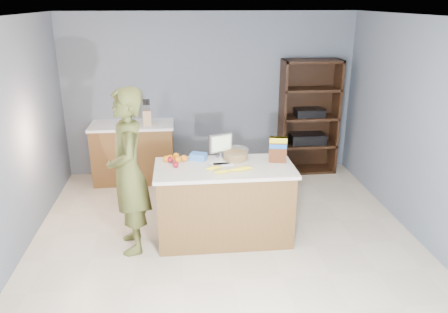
{
  "coord_description": "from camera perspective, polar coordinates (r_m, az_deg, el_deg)",
  "views": [
    {
      "loc": [
        -0.47,
        -4.22,
        2.66
      ],
      "look_at": [
        0.0,
        0.35,
        1.0
      ],
      "focal_mm": 35.0,
      "sensor_mm": 36.0,
      "label": 1
    }
  ],
  "objects": [
    {
      "name": "knife_block",
      "position": [
        6.56,
        -10.0,
        5.07
      ],
      "size": [
        0.12,
        0.1,
        0.31
      ],
      "color": "tan",
      "rests_on": "back_cabinet"
    },
    {
      "name": "salad_bowl",
      "position": [
        5.07,
        1.52,
        0.23
      ],
      "size": [
        0.3,
        0.3,
        0.13
      ],
      "color": "#267219",
      "rests_on": "counter_peninsula"
    },
    {
      "name": "counter_peninsula",
      "position": [
        5.07,
        0.06,
        -6.42
      ],
      "size": [
        1.56,
        0.76,
        0.9
      ],
      "color": "brown",
      "rests_on": "ground"
    },
    {
      "name": "blue_carton",
      "position": [
        5.07,
        -3.36,
        -0.0
      ],
      "size": [
        0.21,
        0.18,
        0.08
      ],
      "primitive_type": "cube",
      "rotation": [
        0.0,
        0.0,
        -0.38
      ],
      "color": "blue",
      "rests_on": "counter_peninsula"
    },
    {
      "name": "cereal_box",
      "position": [
        4.98,
        7.06,
        1.14
      ],
      "size": [
        0.21,
        0.11,
        0.3
      ],
      "color": "#592B14",
      "rests_on": "counter_peninsula"
    },
    {
      "name": "tv",
      "position": [
        5.11,
        -0.42,
        1.62
      ],
      "size": [
        0.28,
        0.13,
        0.28
      ],
      "color": "silver",
      "rests_on": "counter_peninsula"
    },
    {
      "name": "walls",
      "position": [
        4.37,
        0.47,
        6.5
      ],
      "size": [
        4.52,
        5.02,
        2.51
      ],
      "color": "slate",
      "rests_on": "ground"
    },
    {
      "name": "floor",
      "position": [
        5.01,
        0.42,
        -12.2
      ],
      "size": [
        4.5,
        5.0,
        0.02
      ],
      "primitive_type": "cube",
      "color": "beige",
      "rests_on": "ground"
    },
    {
      "name": "shelving_unit",
      "position": [
        7.1,
        10.89,
        4.87
      ],
      "size": [
        0.9,
        0.4,
        1.8
      ],
      "color": "black",
      "rests_on": "ground"
    },
    {
      "name": "envelopes",
      "position": [
        4.95,
        -0.33,
        -0.95
      ],
      "size": [
        0.26,
        0.18,
        0.0
      ],
      "color": "white",
      "rests_on": "counter_peninsula"
    },
    {
      "name": "bananas",
      "position": [
        4.73,
        0.75,
        -1.69
      ],
      "size": [
        0.53,
        0.21,
        0.04
      ],
      "color": "yellow",
      "rests_on": "counter_peninsula"
    },
    {
      "name": "apples",
      "position": [
        4.93,
        -6.69,
        -0.74
      ],
      "size": [
        0.13,
        0.24,
        0.07
      ],
      "color": "maroon",
      "rests_on": "counter_peninsula"
    },
    {
      "name": "back_cabinet",
      "position": [
        6.83,
        -11.69,
        0.57
      ],
      "size": [
        1.24,
        0.62,
        0.9
      ],
      "color": "brown",
      "rests_on": "ground"
    },
    {
      "name": "person",
      "position": [
        4.79,
        -12.38,
        -2.0
      ],
      "size": [
        0.55,
        0.74,
        1.83
      ],
      "primitive_type": "imported",
      "rotation": [
        0.0,
        0.0,
        -1.38
      ],
      "color": "#4C5023",
      "rests_on": "ground"
    },
    {
      "name": "oranges",
      "position": [
        5.05,
        -6.44,
        -0.2
      ],
      "size": [
        0.28,
        0.19,
        0.08
      ],
      "color": "orange",
      "rests_on": "counter_peninsula"
    }
  ]
}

